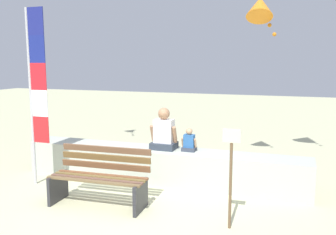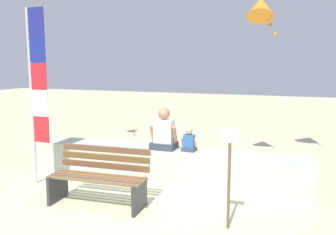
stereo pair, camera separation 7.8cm
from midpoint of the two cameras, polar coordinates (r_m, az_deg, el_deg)
ground_plane at (r=5.87m, az=-5.73°, el=-13.71°), size 40.00×40.00×0.00m
seawall_ledge at (r=6.93m, az=-0.88°, el=-7.40°), size 5.40×0.64×0.62m
park_bench at (r=5.93m, az=-10.28°, el=-9.32°), size 1.57×0.69×0.88m
person_adult at (r=6.78m, az=-0.30°, el=-2.43°), size 0.50×0.37×0.77m
person_child at (r=6.66m, az=3.63°, el=-3.85°), size 0.28×0.20×0.42m
flag_banner at (r=6.90m, az=-19.56°, el=4.75°), size 0.37×0.05×3.15m
kite_orange at (r=7.81m, az=14.53°, el=16.32°), size 0.63×0.72×0.91m
sign_post at (r=4.96m, az=9.95°, el=-8.17°), size 0.24×0.04×1.37m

